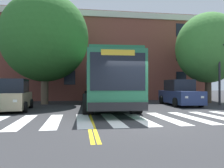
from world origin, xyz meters
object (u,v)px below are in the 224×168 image
car_black_behind_bus (91,92)px  street_tree_curbside_small (45,38)px  city_bus (106,81)px  street_tree_curbside_large (208,48)px  car_tan_near_lane (13,96)px  car_navy_far_lane (179,94)px

car_black_behind_bus → street_tree_curbside_small: 8.59m
city_bus → street_tree_curbside_large: size_ratio=1.49×
car_black_behind_bus → street_tree_curbside_large: (9.77, -6.68, 3.91)m
street_tree_curbside_small → city_bus: bearing=-36.2°
city_bus → street_tree_curbside_small: 6.72m
car_tan_near_lane → street_tree_curbside_small: size_ratio=0.48×
city_bus → car_navy_far_lane: size_ratio=2.41×
city_bus → street_tree_curbside_small: size_ratio=1.30×
city_bus → car_navy_far_lane: 5.85m
car_navy_far_lane → street_tree_curbside_large: (3.50, 1.84, 3.88)m
car_black_behind_bus → street_tree_curbside_large: size_ratio=0.52×
car_tan_near_lane → car_black_behind_bus: size_ratio=1.06×
car_tan_near_lane → street_tree_curbside_large: 15.88m
city_bus → car_black_behind_bus: city_bus is taller
car_tan_near_lane → street_tree_curbside_small: bearing=75.7°
car_navy_far_lane → car_black_behind_bus: bearing=126.3°
car_tan_near_lane → street_tree_curbside_large: (14.91, 3.83, 3.90)m
car_tan_near_lane → city_bus: bearing=10.3°
street_tree_curbside_large → city_bus: bearing=-163.1°
car_navy_far_lane → car_black_behind_bus: size_ratio=1.20×
city_bus → car_black_behind_bus: bearing=93.4°
car_black_behind_bus → street_tree_curbside_small: bearing=-123.3°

